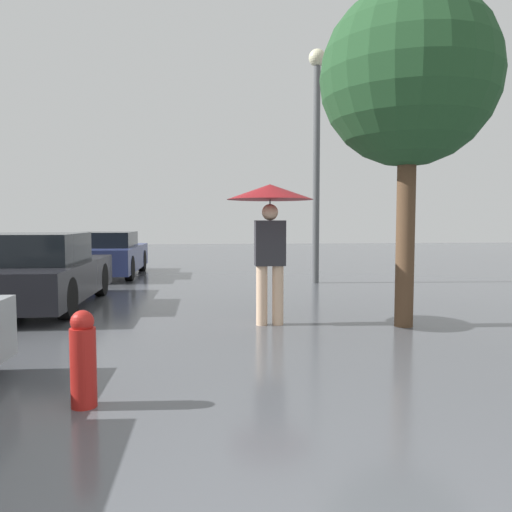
% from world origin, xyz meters
% --- Properties ---
extents(pedestrian, '(1.19, 1.19, 1.94)m').
position_xyz_m(pedestrian, '(0.37, 5.38, 1.58)').
color(pedestrian, beige).
rests_on(pedestrian, ground_plane).
extents(parked_car_middle, '(1.76, 3.83, 1.24)m').
position_xyz_m(parked_car_middle, '(-3.33, 7.20, 0.57)').
color(parked_car_middle, black).
rests_on(parked_car_middle, ground_plane).
extents(parked_car_farthest, '(1.63, 3.86, 1.16)m').
position_xyz_m(parked_car_farthest, '(-3.07, 11.99, 0.55)').
color(parked_car_farthest, navy).
rests_on(parked_car_farthest, ground_plane).
extents(tree, '(2.35, 2.35, 4.52)m').
position_xyz_m(tree, '(2.18, 5.11, 3.32)').
color(tree, brown).
rests_on(tree, ground_plane).
extents(street_lamp, '(0.39, 0.39, 5.31)m').
position_xyz_m(street_lamp, '(2.03, 9.93, 3.35)').
color(street_lamp, '#515456').
rests_on(street_lamp, ground_plane).
extents(fire_hydrant, '(0.20, 0.20, 0.76)m').
position_xyz_m(fire_hydrant, '(-1.46, 2.49, 0.38)').
color(fire_hydrant, '#B21E19').
rests_on(fire_hydrant, ground_plane).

